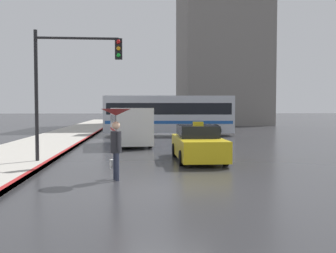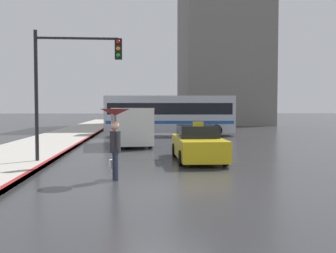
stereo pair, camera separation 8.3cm
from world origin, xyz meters
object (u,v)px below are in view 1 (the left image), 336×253
(traffic_light, at_px, (72,71))
(pedestrian_with_umbrella, at_px, (116,126))
(city_bus, at_px, (169,114))
(taxi, at_px, (198,144))
(ambulance_van, at_px, (130,125))

(traffic_light, bearing_deg, pedestrian_with_umbrella, -62.10)
(city_bus, bearing_deg, traffic_light, -13.53)
(city_bus, relative_size, traffic_light, 1.98)
(taxi, xyz_separation_m, pedestrian_with_umbrella, (-3.22, -4.31, 0.98))
(taxi, xyz_separation_m, ambulance_van, (-2.98, 6.95, 0.54))
(ambulance_van, relative_size, traffic_light, 1.02)
(pedestrian_with_umbrella, xyz_separation_m, traffic_light, (-1.86, 3.52, 1.97))
(ambulance_van, bearing_deg, city_bus, -117.46)
(taxi, height_order, ambulance_van, ambulance_van)
(pedestrian_with_umbrella, height_order, traffic_light, traffic_light)
(taxi, height_order, traffic_light, traffic_light)
(taxi, height_order, city_bus, city_bus)
(ambulance_van, distance_m, pedestrian_with_umbrella, 11.27)
(pedestrian_with_umbrella, distance_m, traffic_light, 4.45)
(pedestrian_with_umbrella, relative_size, traffic_light, 0.42)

